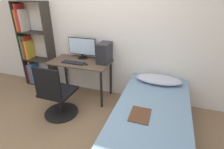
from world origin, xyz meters
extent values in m
plane|color=#846647|center=(0.00, 0.00, 0.00)|extent=(14.00, 14.00, 0.00)
cube|color=silver|center=(0.00, 1.55, 1.25)|extent=(8.00, 0.05, 2.50)
cube|color=brown|center=(-0.32, 1.23, 0.72)|extent=(1.13, 0.59, 0.02)
cylinder|color=black|center=(-0.83, 0.98, 0.35)|extent=(0.04, 0.04, 0.70)
cylinder|color=black|center=(0.20, 0.98, 0.35)|extent=(0.04, 0.04, 0.70)
cylinder|color=black|center=(-0.83, 1.48, 0.35)|extent=(0.04, 0.04, 0.70)
cylinder|color=black|center=(0.20, 1.48, 0.35)|extent=(0.04, 0.04, 0.70)
cube|color=#2D2823|center=(-1.75, 1.39, 0.87)|extent=(0.02, 0.27, 1.75)
cube|color=#2D2823|center=(-1.06, 1.39, 0.87)|extent=(0.02, 0.27, 1.75)
cube|color=#2D2823|center=(-1.41, 1.39, 0.01)|extent=(0.67, 0.27, 0.02)
cube|color=#2D2823|center=(-1.41, 1.39, 0.59)|extent=(0.67, 0.27, 0.02)
cube|color=#2D2823|center=(-1.41, 1.39, 1.16)|extent=(0.67, 0.27, 0.02)
cube|color=#2D2823|center=(-1.41, 1.39, 1.74)|extent=(0.67, 0.27, 0.02)
cube|color=black|center=(-1.71, 1.39, 0.23)|extent=(0.04, 0.23, 0.43)
cube|color=#7A338E|center=(-1.68, 1.39, 0.24)|extent=(0.03, 0.23, 0.44)
cube|color=brown|center=(-1.65, 1.39, 0.23)|extent=(0.02, 0.23, 0.43)
cube|color=brown|center=(-1.62, 1.39, 0.28)|extent=(0.03, 0.23, 0.52)
cube|color=#2870B7|center=(-1.58, 1.39, 0.25)|extent=(0.04, 0.23, 0.46)
cube|color=green|center=(-1.71, 1.39, 0.84)|extent=(0.03, 0.23, 0.49)
cube|color=red|center=(-1.67, 1.39, 0.78)|extent=(0.03, 0.23, 0.36)
cube|color=red|center=(-1.64, 1.39, 0.83)|extent=(0.03, 0.23, 0.48)
cube|color=gold|center=(-1.61, 1.39, 0.78)|extent=(0.03, 0.23, 0.38)
cube|color=orange|center=(-1.71, 1.39, 1.38)|extent=(0.03, 0.23, 0.42)
cube|color=red|center=(-1.67, 1.39, 1.43)|extent=(0.04, 0.23, 0.53)
cube|color=red|center=(-1.63, 1.39, 1.37)|extent=(0.03, 0.23, 0.40)
cube|color=beige|center=(-1.60, 1.39, 1.38)|extent=(0.02, 0.23, 0.42)
cylinder|color=black|center=(-0.39, 0.59, 0.01)|extent=(0.56, 0.56, 0.03)
cylinder|color=black|center=(-0.39, 0.59, 0.22)|extent=(0.05, 0.05, 0.37)
cube|color=black|center=(-0.39, 0.59, 0.42)|extent=(0.49, 0.49, 0.04)
cube|color=black|center=(-0.39, 0.36, 0.68)|extent=(0.44, 0.04, 0.47)
cube|color=#4C3D2D|center=(1.12, 0.55, 0.12)|extent=(0.98, 1.94, 0.23)
cube|color=#708EA8|center=(1.12, 0.55, 0.37)|extent=(0.95, 1.90, 0.28)
ellipsoid|color=#B2B7C6|center=(1.12, 1.27, 0.57)|extent=(0.74, 0.36, 0.11)
cube|color=#56331E|center=(0.99, 0.30, 0.52)|extent=(0.24, 0.32, 0.01)
cylinder|color=black|center=(-0.36, 1.42, 0.73)|extent=(0.19, 0.19, 0.01)
cylinder|color=black|center=(-0.36, 1.42, 0.77)|extent=(0.04, 0.04, 0.07)
cube|color=black|center=(-0.36, 1.42, 0.96)|extent=(0.56, 0.01, 0.32)
cube|color=#B2D1EF|center=(-0.36, 1.41, 0.96)|extent=(0.54, 0.01, 0.30)
cube|color=black|center=(-0.39, 1.11, 0.74)|extent=(0.43, 0.13, 0.02)
cube|color=#232328|center=(0.13, 1.34, 0.91)|extent=(0.20, 0.33, 0.36)
ellipsoid|color=black|center=(-0.13, 1.11, 0.74)|extent=(0.06, 0.09, 0.02)
camera|label=1|loc=(1.23, -1.45, 1.85)|focal=28.00mm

